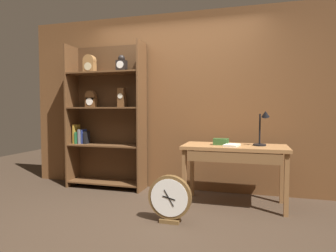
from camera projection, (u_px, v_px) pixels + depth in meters
name	position (u px, v px, depth m)	size (l,w,h in m)	color
ground_plane	(145.00, 223.00, 3.05)	(10.00, 10.00, 0.00)	#3D2D21
back_wood_panel	(177.00, 102.00, 4.31)	(4.80, 0.05, 2.60)	brown
bookshelf	(106.00, 115.00, 4.42)	(1.19, 0.37, 2.17)	brown
workbench	(234.00, 153.00, 3.56)	(1.26, 0.58, 0.75)	#9E6B3D
desk_lamp	(262.00, 128.00, 3.50)	(0.19, 0.19, 0.44)	black
toolbox_small	(221.00, 142.00, 3.62)	(0.19, 0.12, 0.08)	#2D5123
open_repair_manual	(232.00, 145.00, 3.48)	(0.16, 0.22, 0.03)	silver
round_clock_large	(170.00, 199.00, 3.04)	(0.46, 0.11, 0.50)	brown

